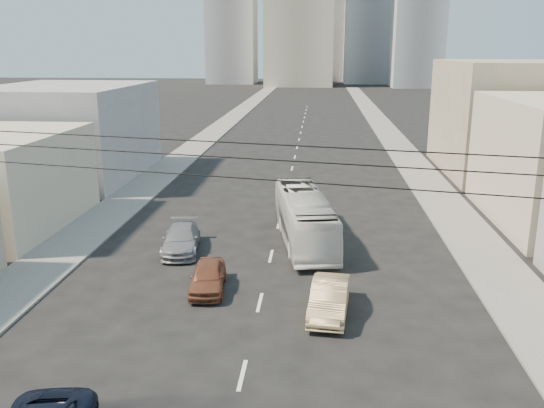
# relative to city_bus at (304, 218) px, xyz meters

# --- Properties ---
(sidewalk_left) EXTENTS (3.50, 180.00, 0.12)m
(sidewalk_left) POSITION_rel_city_bus_xyz_m (-13.50, 47.36, -1.41)
(sidewalk_left) COLOR slate
(sidewalk_left) RESTS_ON ground
(sidewalk_right) EXTENTS (3.50, 180.00, 0.12)m
(sidewalk_right) POSITION_rel_city_bus_xyz_m (10.00, 47.36, -1.41)
(sidewalk_right) COLOR slate
(sidewalk_right) RESTS_ON ground
(lane_dashes) EXTENTS (0.15, 104.00, 0.01)m
(lane_dashes) POSITION_rel_city_bus_xyz_m (-1.75, 30.36, -1.47)
(lane_dashes) COLOR silver
(lane_dashes) RESTS_ON ground
(city_bus) EXTENTS (4.21, 10.85, 2.95)m
(city_bus) POSITION_rel_city_bus_xyz_m (0.00, 0.00, 0.00)
(city_bus) COLOR silver
(city_bus) RESTS_ON ground
(sedan_brown) EXTENTS (1.95, 4.08, 1.34)m
(sedan_brown) POSITION_rel_city_bus_xyz_m (-4.33, -7.47, -0.80)
(sedan_brown) COLOR brown
(sedan_brown) RESTS_ON ground
(sedan_tan) EXTENTS (1.95, 4.53, 1.45)m
(sedan_tan) POSITION_rel_city_bus_xyz_m (1.35, -9.53, -0.75)
(sedan_tan) COLOR tan
(sedan_tan) RESTS_ON ground
(sedan_grey) EXTENTS (2.60, 5.03, 1.40)m
(sedan_grey) POSITION_rel_city_bus_xyz_m (-6.86, -2.23, -0.78)
(sedan_grey) COLOR gray
(sedan_grey) RESTS_ON ground
(overhead_wires) EXTENTS (23.01, 5.02, 0.72)m
(overhead_wires) POSITION_rel_city_bus_xyz_m (-1.75, -21.14, 7.49)
(overhead_wires) COLOR black
(overhead_wires) RESTS_ON ground
(bldg_right_far) EXTENTS (12.00, 16.00, 10.00)m
(bldg_right_far) POSITION_rel_city_bus_xyz_m (18.25, 21.36, 3.53)
(bldg_right_far) COLOR gray
(bldg_right_far) RESTS_ON ground
(bldg_left_far) EXTENTS (12.00, 16.00, 8.00)m
(bldg_left_far) POSITION_rel_city_bus_xyz_m (-21.25, 16.36, 2.53)
(bldg_left_far) COLOR gray
(bldg_left_far) RESTS_ON ground
(midrise_ne) EXTENTS (16.00, 16.00, 40.00)m
(midrise_ne) POSITION_rel_city_bus_xyz_m (16.25, 162.36, 18.53)
(midrise_ne) COLOR gray
(midrise_ne) RESTS_ON ground
(midrise_nw) EXTENTS (15.00, 15.00, 34.00)m
(midrise_nw) POSITION_rel_city_bus_xyz_m (-27.75, 157.36, 15.53)
(midrise_nw) COLOR gray
(midrise_nw) RESTS_ON ground
(midrise_back) EXTENTS (18.00, 18.00, 44.00)m
(midrise_back) POSITION_rel_city_bus_xyz_m (4.25, 177.36, 20.53)
(midrise_back) COLOR gray
(midrise_back) RESTS_ON ground
(midrise_east) EXTENTS (14.00, 14.00, 28.00)m
(midrise_east) POSITION_rel_city_bus_xyz_m (28.25, 142.36, 12.53)
(midrise_east) COLOR gray
(midrise_east) RESTS_ON ground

